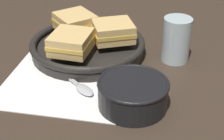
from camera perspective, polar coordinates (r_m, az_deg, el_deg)
The scene contains 9 objects.
ground_plane at distance 0.83m, azimuth -2.19°, elevation -0.88°, with size 4.00×4.00×0.00m, color #382B21.
napkin at distance 0.80m, azimuth -7.28°, elevation -2.11°, with size 0.32×0.28×0.00m.
soup_bowl at distance 0.71m, azimuth 3.50°, elevation -3.73°, with size 0.15×0.15×0.06m.
spoon at distance 0.78m, azimuth -5.62°, elevation -2.53°, with size 0.16×0.11×0.01m.
skillet at distance 0.92m, azimuth -4.06°, elevation 3.92°, with size 0.30×0.30×0.04m.
sandwich_near_left at distance 0.84m, azimuth -6.79°, elevation 4.61°, with size 0.10×0.11×0.05m.
sandwich_near_right at distance 0.90m, azimuth 0.45°, elevation 6.46°, with size 0.14×0.13×0.05m.
sandwich_far_left at distance 0.96m, azimuth -6.15°, elevation 7.92°, with size 0.14×0.14×0.05m.
drinking_glass at distance 0.88m, azimuth 10.65°, elevation 4.98°, with size 0.07×0.07×0.11m.
Camera 1 is at (0.23, -0.66, 0.44)m, focal length 55.00 mm.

